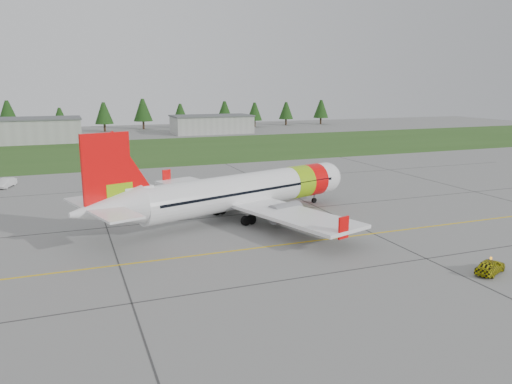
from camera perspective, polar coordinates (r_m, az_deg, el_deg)
name	(u,v)px	position (r m, az deg, el deg)	size (l,w,h in m)	color
ground	(324,274)	(40.51, 7.81, -9.29)	(320.00, 320.00, 0.00)	gray
aircraft	(240,192)	(55.84, -1.79, 0.04)	(33.73, 31.92, 10.52)	white
follow_me_car	(492,253)	(43.89, 25.32, -6.29)	(1.39, 1.18, 3.46)	yellow
service_van	(5,173)	(81.62, -26.77, 1.92)	(1.46, 1.38, 4.17)	silver
grass_strip	(151,151)	(117.28, -11.93, 4.66)	(320.00, 50.00, 0.03)	#30561E
taxi_guideline	(283,245)	(47.23, 3.11, -6.03)	(120.00, 0.25, 0.02)	gold
hangar_west	(15,131)	(143.81, -25.82, 6.25)	(32.00, 14.00, 6.00)	#A8A8A3
hangar_east	(212,125)	(157.50, -5.09, 7.66)	(24.00, 12.00, 5.20)	#A8A8A3
treeline	(122,115)	(172.15, -15.11, 8.47)	(160.00, 8.00, 10.00)	#1C3F14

